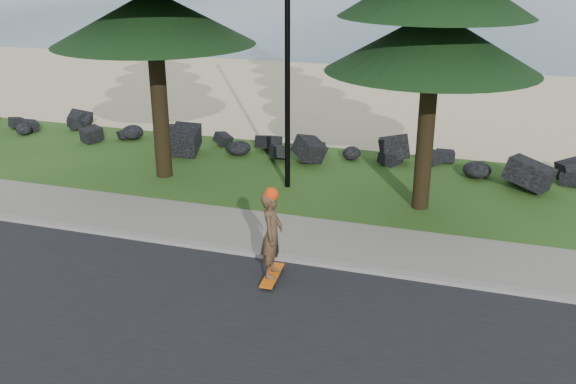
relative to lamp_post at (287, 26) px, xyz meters
The scene contains 9 objects.
ground 5.23m from the lamp_post, 90.00° to the right, with size 160.00×160.00×0.00m, color #264816.
road 8.74m from the lamp_post, 90.00° to the right, with size 160.00×7.00×0.02m, color black.
kerb 5.79m from the lamp_post, 90.00° to the right, with size 160.00×0.20×0.10m, color gray.
sidewalk 5.08m from the lamp_post, 90.00° to the right, with size 160.00×2.00×0.08m, color gray.
beach_sand 12.03m from the lamp_post, 90.00° to the left, with size 160.00×15.00×0.01m, color beige.
ocean 47.98m from the lamp_post, 90.00° to the left, with size 160.00×58.00×0.01m, color #3B6170.
seawall_boulders 4.78m from the lamp_post, 90.00° to the left, with size 60.00×2.40×1.10m, color black, non-canonical shape.
lamp_post is the anchor object (origin of this frame).
skateboarder 6.02m from the lamp_post, 75.58° to the right, with size 0.44×1.01×1.85m.
Camera 1 is at (4.81, -11.89, 5.89)m, focal length 40.00 mm.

